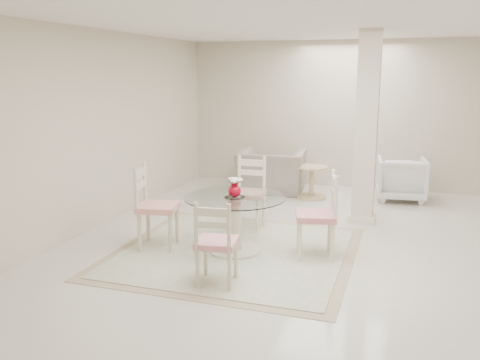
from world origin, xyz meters
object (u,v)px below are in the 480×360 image
(dining_chair_south, at_px, (215,237))
(recliner_taupe, at_px, (271,171))
(dining_chair_north, at_px, (249,187))
(dining_chair_west, at_px, (152,200))
(red_vase, at_px, (235,187))
(dining_chair_east, at_px, (322,209))
(column, at_px, (366,128))
(side_table, at_px, (311,183))
(dining_table, at_px, (235,224))
(armchair_white, at_px, (401,179))

(dining_chair_south, distance_m, recliner_taupe, 4.24)
(dining_chair_north, xyz_separation_m, dining_chair_west, (-0.88, -1.16, 0.03))
(red_vase, bearing_deg, dining_chair_east, 8.47)
(dining_chair_south, bearing_deg, column, -120.59)
(dining_chair_east, bearing_deg, side_table, 179.20)
(dining_chair_east, xyz_separation_m, side_table, (-0.63, 2.81, -0.33))
(column, bearing_deg, dining_chair_north, -150.47)
(dining_chair_east, bearing_deg, column, 155.81)
(dining_table, relative_size, dining_chair_north, 1.09)
(dining_chair_west, xyz_separation_m, recliner_taupe, (0.62, 3.35, -0.23))
(red_vase, xyz_separation_m, side_table, (0.38, 2.96, -0.55))
(dining_chair_east, xyz_separation_m, dining_chair_north, (-1.15, 0.86, -0.01))
(recliner_taupe, distance_m, side_table, 0.82)
(dining_chair_west, height_order, dining_chair_south, dining_chair_west)
(dining_chair_west, bearing_deg, side_table, -36.76)
(dining_table, xyz_separation_m, side_table, (0.38, 2.96, -0.09))
(dining_chair_east, xyz_separation_m, recliner_taupe, (-1.41, 3.05, -0.21))
(dining_chair_east, height_order, side_table, dining_chair_east)
(dining_table, bearing_deg, column, 54.13)
(armchair_white, xyz_separation_m, side_table, (-1.46, -0.35, -0.11))
(dining_chair_east, xyz_separation_m, dining_chair_west, (-2.02, -0.30, 0.01))
(dining_table, xyz_separation_m, dining_chair_south, (0.14, -1.00, 0.17))
(side_table, bearing_deg, column, -49.58)
(dining_chair_east, bearing_deg, dining_chair_south, -50.54)
(column, relative_size, red_vase, 11.55)
(dining_chair_east, bearing_deg, recliner_taupe, -168.71)
(dining_table, height_order, armchair_white, armchair_white)
(dining_chair_north, relative_size, dining_chair_west, 0.96)
(dining_chair_west, bearing_deg, dining_chair_east, -94.31)
(red_vase, relative_size, dining_chair_east, 0.21)
(recliner_taupe, bearing_deg, column, 136.90)
(dining_chair_north, height_order, dining_chair_west, dining_chair_west)
(dining_table, height_order, dining_chair_north, dining_chair_north)
(dining_chair_south, relative_size, recliner_taupe, 0.86)
(dining_chair_east, height_order, dining_chair_west, dining_chair_west)
(dining_chair_south, bearing_deg, dining_chair_east, -134.94)
(dining_chair_west, bearing_deg, dining_chair_north, -49.80)
(recliner_taupe, bearing_deg, dining_chair_west, 74.55)
(dining_chair_west, distance_m, armchair_white, 4.49)
(column, bearing_deg, dining_chair_east, -100.72)
(armchair_white, bearing_deg, side_table, 7.72)
(column, bearing_deg, recliner_taupe, 141.87)
(dining_chair_east, relative_size, dining_chair_west, 0.98)
(side_table, bearing_deg, dining_chair_south, -93.45)
(red_vase, distance_m, recliner_taupe, 3.25)
(dining_chair_south, height_order, armchair_white, dining_chair_south)
(recliner_taupe, xyz_separation_m, armchair_white, (2.23, 0.12, -0.01))
(dining_table, bearing_deg, armchair_white, 61.02)
(armchair_white, bearing_deg, red_vase, 55.21)
(dining_chair_east, distance_m, recliner_taupe, 3.36)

